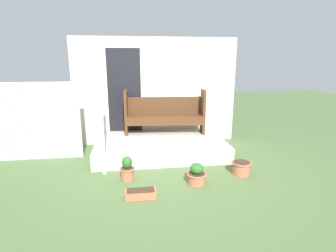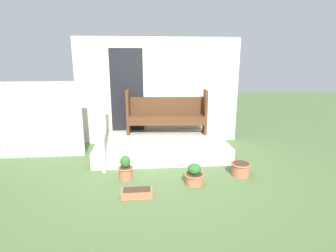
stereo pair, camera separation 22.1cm
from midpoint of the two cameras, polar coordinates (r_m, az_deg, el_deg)
ground_plane at (r=5.19m, az=-3.97°, el=-9.28°), size 24.00×24.00×0.00m
porch_slab at (r=5.95m, az=-2.75°, el=-4.45°), size 2.83×1.73×0.33m
house_wall at (r=6.57m, az=-3.90°, el=7.50°), size 4.03×0.08×2.60m
fence_corrugated at (r=6.24m, az=-30.48°, el=0.70°), size 2.42×0.05×1.64m
support_post at (r=4.81m, az=-15.68°, el=2.41°), size 0.08×0.08×2.25m
bench at (r=6.30m, az=-1.70°, el=3.05°), size 1.92×0.55×1.06m
flower_pot_left at (r=4.74m, az=-10.19°, el=-9.36°), size 0.27×0.27×0.44m
flower_pot_middle at (r=4.56m, az=4.85°, el=-10.55°), size 0.34×0.34×0.37m
flower_pot_right at (r=5.07m, az=14.46°, el=-8.72°), size 0.36×0.36×0.24m
planter_box_rect at (r=4.20m, az=-7.50°, el=-14.41°), size 0.48×0.21×0.13m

